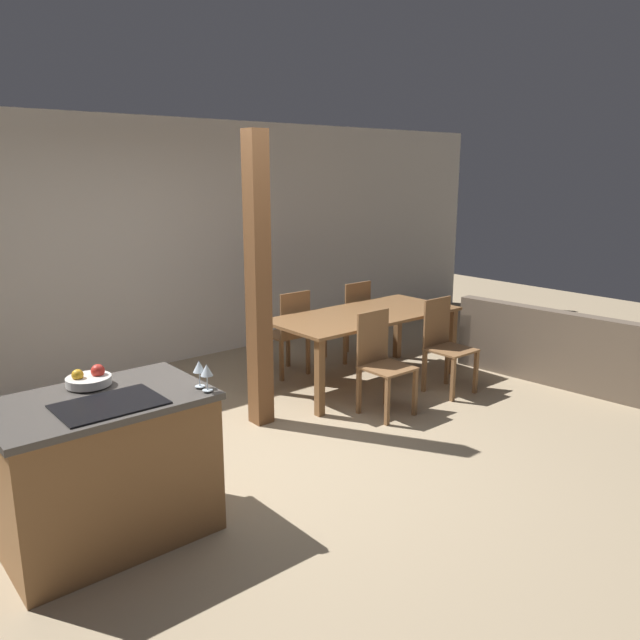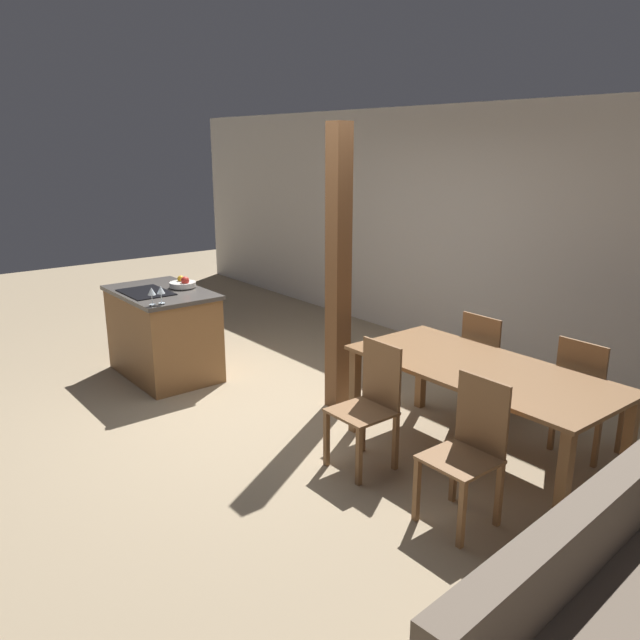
{
  "view_description": "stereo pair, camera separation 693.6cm",
  "coord_description": "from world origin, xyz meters",
  "px_view_note": "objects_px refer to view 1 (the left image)",
  "views": [
    {
      "loc": [
        -2.59,
        -3.6,
        2.14
      ],
      "look_at": [
        0.6,
        0.2,
        0.95
      ],
      "focal_mm": 35.0,
      "sensor_mm": 36.0,
      "label": 1
    },
    {
      "loc": [
        4.29,
        -2.74,
        2.29
      ],
      "look_at": [
        0.6,
        0.2,
        0.95
      ],
      "focal_mm": 35.0,
      "sensor_mm": 36.0,
      "label": 2
    }
  ],
  "objects_px": {
    "dining_chair_far_right": "(351,319)",
    "timber_post": "(258,283)",
    "wine_glass_middle": "(199,367)",
    "dining_chair_near_left": "(381,361)",
    "wine_glass_near": "(207,371)",
    "dining_chair_near_right": "(445,344)",
    "dining_chair_far_left": "(289,332)",
    "kitchen_island": "(105,468)",
    "fruit_bowl": "(89,379)",
    "dining_table": "(364,322)",
    "couch": "(561,352)"
  },
  "relations": [
    {
      "from": "fruit_bowl",
      "to": "dining_chair_near_right",
      "type": "height_order",
      "value": "fruit_bowl"
    },
    {
      "from": "dining_table",
      "to": "fruit_bowl",
      "type": "bearing_deg",
      "value": -165.21
    },
    {
      "from": "dining_chair_near_right",
      "to": "couch",
      "type": "relative_size",
      "value": 0.44
    },
    {
      "from": "dining_chair_far_right",
      "to": "couch",
      "type": "relative_size",
      "value": 0.44
    },
    {
      "from": "wine_glass_middle",
      "to": "couch",
      "type": "height_order",
      "value": "wine_glass_middle"
    },
    {
      "from": "wine_glass_near",
      "to": "timber_post",
      "type": "xyz_separation_m",
      "value": [
        1.18,
        1.18,
        0.22
      ]
    },
    {
      "from": "dining_chair_far_right",
      "to": "timber_post",
      "type": "xyz_separation_m",
      "value": [
        -1.85,
        -0.86,
        0.75
      ]
    },
    {
      "from": "fruit_bowl",
      "to": "dining_chair_far_right",
      "type": "distance_m",
      "value": 3.85
    },
    {
      "from": "kitchen_island",
      "to": "dining_chair_far_left",
      "type": "distance_m",
      "value": 3.17
    },
    {
      "from": "dining_table",
      "to": "timber_post",
      "type": "xyz_separation_m",
      "value": [
        -1.41,
        -0.17,
        0.59
      ]
    },
    {
      "from": "kitchen_island",
      "to": "dining_chair_far_left",
      "type": "bearing_deg",
      "value": 32.96
    },
    {
      "from": "dining_chair_far_right",
      "to": "dining_table",
      "type": "bearing_deg",
      "value": 56.9
    },
    {
      "from": "dining_chair_near_right",
      "to": "dining_chair_far_right",
      "type": "height_order",
      "value": "same"
    },
    {
      "from": "dining_chair_near_right",
      "to": "couch",
      "type": "distance_m",
      "value": 1.4
    },
    {
      "from": "wine_glass_near",
      "to": "timber_post",
      "type": "distance_m",
      "value": 1.69
    },
    {
      "from": "dining_chair_far_right",
      "to": "couch",
      "type": "height_order",
      "value": "dining_chair_far_right"
    },
    {
      "from": "dining_chair_far_left",
      "to": "couch",
      "type": "distance_m",
      "value": 2.88
    },
    {
      "from": "couch",
      "to": "timber_post",
      "type": "height_order",
      "value": "timber_post"
    },
    {
      "from": "wine_glass_middle",
      "to": "dining_table",
      "type": "xyz_separation_m",
      "value": [
        2.59,
        1.27,
        -0.37
      ]
    },
    {
      "from": "dining_chair_far_right",
      "to": "timber_post",
      "type": "bearing_deg",
      "value": 24.84
    },
    {
      "from": "dining_chair_far_left",
      "to": "dining_chair_far_right",
      "type": "bearing_deg",
      "value": -180.0
    },
    {
      "from": "kitchen_island",
      "to": "dining_chair_far_right",
      "type": "xyz_separation_m",
      "value": [
        3.55,
        1.73,
        0.04
      ]
    },
    {
      "from": "fruit_bowl",
      "to": "dining_chair_near_right",
      "type": "distance_m",
      "value": 3.55
    },
    {
      "from": "wine_glass_near",
      "to": "timber_post",
      "type": "relative_size",
      "value": 0.07
    },
    {
      "from": "dining_chair_near_right",
      "to": "dining_chair_far_right",
      "type": "relative_size",
      "value": 1.0
    },
    {
      "from": "kitchen_island",
      "to": "dining_chair_far_left",
      "type": "xyz_separation_m",
      "value": [
        2.66,
        1.73,
        0.04
      ]
    },
    {
      "from": "dining_chair_far_right",
      "to": "couch",
      "type": "bearing_deg",
      "value": 124.05
    },
    {
      "from": "kitchen_island",
      "to": "couch",
      "type": "xyz_separation_m",
      "value": [
        4.83,
        -0.16,
        -0.17
      ]
    },
    {
      "from": "dining_chair_near_right",
      "to": "dining_chair_far_right",
      "type": "bearing_deg",
      "value": 90.0
    },
    {
      "from": "fruit_bowl",
      "to": "timber_post",
      "type": "distance_m",
      "value": 1.81
    },
    {
      "from": "wine_glass_near",
      "to": "fruit_bowl",
      "type": "bearing_deg",
      "value": 131.95
    },
    {
      "from": "wine_glass_near",
      "to": "dining_chair_near_right",
      "type": "bearing_deg",
      "value": 12.54
    },
    {
      "from": "timber_post",
      "to": "dining_chair_far_left",
      "type": "bearing_deg",
      "value": 41.74
    },
    {
      "from": "kitchen_island",
      "to": "wine_glass_near",
      "type": "height_order",
      "value": "wine_glass_near"
    },
    {
      "from": "fruit_bowl",
      "to": "dining_chair_far_right",
      "type": "xyz_separation_m",
      "value": [
        3.52,
        1.5,
        -0.45
      ]
    },
    {
      "from": "wine_glass_middle",
      "to": "dining_chair_near_left",
      "type": "distance_m",
      "value": 2.28
    },
    {
      "from": "wine_glass_middle",
      "to": "couch",
      "type": "xyz_separation_m",
      "value": [
        4.31,
        0.06,
        -0.74
      ]
    },
    {
      "from": "dining_table",
      "to": "wine_glass_middle",
      "type": "bearing_deg",
      "value": -153.86
    },
    {
      "from": "dining_chair_far_right",
      "to": "wine_glass_near",
      "type": "bearing_deg",
      "value": 33.94
    },
    {
      "from": "dining_chair_far_left",
      "to": "timber_post",
      "type": "xyz_separation_m",
      "value": [
        -0.96,
        -0.86,
        0.75
      ]
    },
    {
      "from": "kitchen_island",
      "to": "dining_chair_near_right",
      "type": "height_order",
      "value": "dining_chair_near_right"
    },
    {
      "from": "dining_table",
      "to": "dining_chair_near_left",
      "type": "bearing_deg",
      "value": -123.1
    },
    {
      "from": "wine_glass_middle",
      "to": "dining_chair_near_left",
      "type": "xyz_separation_m",
      "value": [
        2.14,
        0.59,
        -0.53
      ]
    },
    {
      "from": "dining_chair_near_right",
      "to": "timber_post",
      "type": "bearing_deg",
      "value": 164.62
    },
    {
      "from": "wine_glass_middle",
      "to": "timber_post",
      "type": "distance_m",
      "value": 1.63
    },
    {
      "from": "kitchen_island",
      "to": "fruit_bowl",
      "type": "xyz_separation_m",
      "value": [
        0.03,
        0.23,
        0.48
      ]
    },
    {
      "from": "kitchen_island",
      "to": "couch",
      "type": "bearing_deg",
      "value": -1.94
    },
    {
      "from": "dining_chair_near_right",
      "to": "dining_chair_far_left",
      "type": "distance_m",
      "value": 1.63
    },
    {
      "from": "dining_chair_near_right",
      "to": "timber_post",
      "type": "xyz_separation_m",
      "value": [
        -1.85,
        0.51,
        0.75
      ]
    },
    {
      "from": "wine_glass_near",
      "to": "dining_chair_near_right",
      "type": "distance_m",
      "value": 3.15
    }
  ]
}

